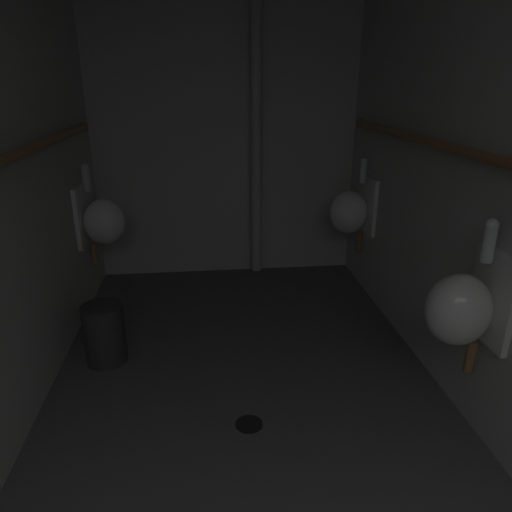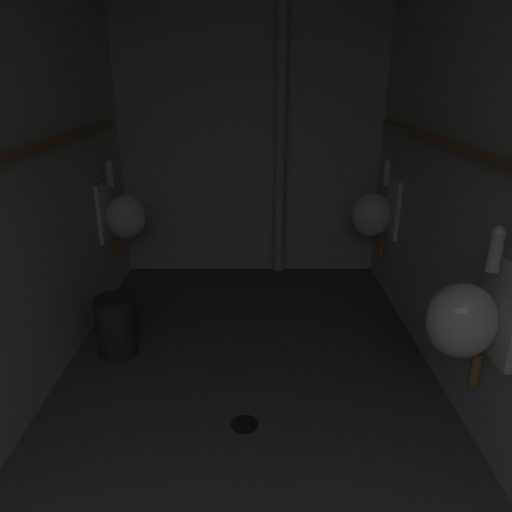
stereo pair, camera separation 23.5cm
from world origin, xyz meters
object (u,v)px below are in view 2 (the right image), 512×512
urinal_right_mid (465,318)px  standpipe_back_wall (279,129)px  urinal_right_far (373,213)px  floor_drain (243,424)px  waste_bin (115,326)px  urinal_left_mid (122,216)px

urinal_right_mid → standpipe_back_wall: 2.32m
standpipe_back_wall → urinal_right_far: bearing=-32.6°
floor_drain → waste_bin: size_ratio=0.37×
urinal_left_mid → standpipe_back_wall: (1.20, 0.51, 0.58)m
urinal_right_mid → urinal_left_mid: bearing=139.5°
urinal_left_mid → urinal_right_far: same height
urinal_right_mid → floor_drain: bearing=172.3°
urinal_right_far → waste_bin: 2.04m
urinal_left_mid → urinal_right_mid: (1.90, -1.62, 0.00)m
urinal_right_far → floor_drain: size_ratio=5.39×
standpipe_back_wall → floor_drain: standpipe_back_wall is taller
urinal_right_far → urinal_left_mid: bearing=-178.1°
urinal_right_mid → urinal_right_far: 1.69m
urinal_right_mid → waste_bin: 2.01m
urinal_left_mid → urinal_right_mid: size_ratio=1.00×
urinal_right_far → floor_drain: bearing=-121.7°
floor_drain → waste_bin: 1.08m
urinal_right_far → standpipe_back_wall: size_ratio=0.31×
waste_bin → urinal_right_far: bearing=26.3°
waste_bin → floor_drain: bearing=-39.7°
standpipe_back_wall → waste_bin: standpipe_back_wall is taller
urinal_right_far → waste_bin: bearing=-153.7°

